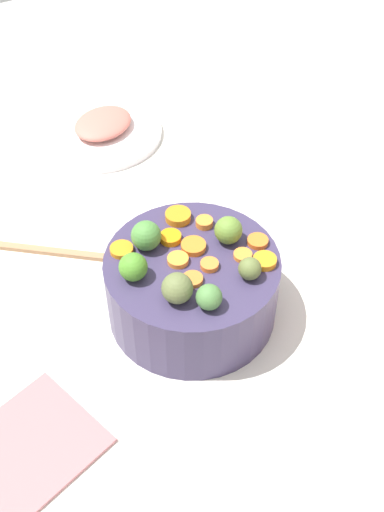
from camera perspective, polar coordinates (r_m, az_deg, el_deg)
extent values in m
cube|color=silver|center=(0.95, -1.25, -6.99)|extent=(2.40, 2.40, 0.02)
cylinder|color=#3A3153|center=(0.93, 0.00, -2.79)|extent=(0.25, 0.25, 0.11)
cylinder|color=orange|center=(0.88, 1.53, -0.73)|extent=(0.03, 0.03, 0.01)
cylinder|color=orange|center=(0.90, -6.31, 0.58)|extent=(0.03, 0.03, 0.01)
cylinder|color=orange|center=(0.89, 6.51, -0.43)|extent=(0.05, 0.05, 0.01)
cylinder|color=orange|center=(0.88, -1.27, -0.34)|extent=(0.04, 0.04, 0.01)
cylinder|color=orange|center=(0.95, -1.25, 3.58)|extent=(0.05, 0.05, 0.01)
cylinder|color=orange|center=(0.94, 1.11, 3.02)|extent=(0.04, 0.04, 0.01)
cylinder|color=orange|center=(0.91, -1.93, 1.66)|extent=(0.04, 0.04, 0.01)
cylinder|color=orange|center=(0.86, 0.05, -2.09)|extent=(0.03, 0.03, 0.01)
cylinder|color=orange|center=(0.90, 0.13, 0.89)|extent=(0.05, 0.05, 0.01)
cylinder|color=orange|center=(0.91, 5.90, 1.32)|extent=(0.04, 0.04, 0.01)
cylinder|color=orange|center=(0.89, 4.57, 0.07)|extent=(0.04, 0.04, 0.01)
sphere|color=#4C7E3F|center=(0.82, 1.53, -3.69)|extent=(0.03, 0.03, 0.03)
sphere|color=#488139|center=(0.89, -4.12, 1.83)|extent=(0.04, 0.04, 0.04)
sphere|color=#498727|center=(0.86, -5.28, -0.98)|extent=(0.04, 0.04, 0.04)
sphere|color=olive|center=(0.90, 3.27, 2.31)|extent=(0.04, 0.04, 0.04)
sphere|color=#5D6B36|center=(0.86, 5.19, -1.13)|extent=(0.03, 0.03, 0.03)
sphere|color=#5F6B3B|center=(0.83, -1.32, -2.90)|extent=(0.04, 0.04, 0.04)
cube|color=#A67953|center=(1.07, -12.56, 0.41)|extent=(0.17, 0.14, 0.01)
cylinder|color=white|center=(1.32, -8.31, 10.82)|extent=(0.25, 0.25, 0.01)
ellipsoid|color=#CC6D5F|center=(1.31, -7.96, 11.68)|extent=(0.16, 0.15, 0.03)
cube|color=#A96C6F|center=(0.87, -14.23, -16.16)|extent=(0.20, 0.19, 0.01)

